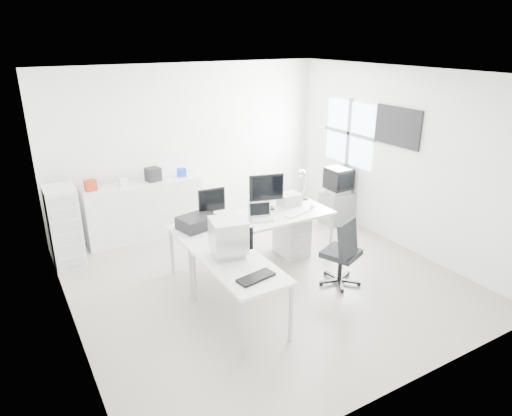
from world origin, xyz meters
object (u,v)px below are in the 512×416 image
main_desk (255,242)px  side_desk (239,292)px  inkjet_printer (197,222)px  lcd_monitor_small (212,204)px  filing_cabinet (65,227)px  drawer_pedestal (292,236)px  crt_monitor (228,237)px  laser_printer (289,199)px  tv_cabinet (337,207)px  laptop (261,213)px  office_chair (341,250)px  sideboard (144,210)px  lcd_monitor_large (266,192)px  crt_tv (339,181)px

main_desk → side_desk: size_ratio=1.71×
inkjet_printer → lcd_monitor_small: size_ratio=0.98×
main_desk → filing_cabinet: bearing=148.8°
drawer_pedestal → crt_monitor: bearing=-149.9°
laser_printer → tv_cabinet: size_ratio=0.56×
side_desk → crt_monitor: (0.00, 0.25, 0.61)m
laptop → office_chair: size_ratio=0.32×
main_desk → sideboard: 2.13m
main_desk → side_desk: (-0.85, -1.10, 0.00)m
sideboard → lcd_monitor_small: bearing=-71.6°
main_desk → side_desk: bearing=-127.7°
lcd_monitor_small → main_desk: bearing=-20.3°
office_chair → sideboard: size_ratio=0.53×
laptop → sideboard: bearing=138.2°
side_desk → main_desk: bearing=52.3°
lcd_monitor_large → crt_tv: size_ratio=1.10×
main_desk → crt_monitor: crt_monitor is taller
laptop → crt_tv: (2.07, 0.78, -0.06)m
filing_cabinet → lcd_monitor_small: bearing=-33.1°
inkjet_printer → crt_monitor: 0.96m
drawer_pedestal → sideboard: 2.52m
crt_monitor → tv_cabinet: crt_monitor is taller
lcd_monitor_large → crt_tv: (1.77, 0.43, -0.23)m
drawer_pedestal → sideboard: sideboard is taller
laser_printer → drawer_pedestal: bearing=-105.0°
tv_cabinet → filing_cabinet: 4.57m
main_desk → drawer_pedestal: bearing=4.1°
filing_cabinet → crt_tv: bearing=-9.6°
lcd_monitor_small → lcd_monitor_large: lcd_monitor_large is taller
sideboard → lcd_monitor_large: bearing=-48.0°
inkjet_printer → lcd_monitor_small: bearing=14.0°
side_desk → laptop: (0.90, 1.00, 0.48)m
sideboard → laptop: bearing=-59.8°
laptop → sideboard: sideboard is taller
side_desk → lcd_monitor_small: 1.52m
main_desk → inkjet_printer: size_ratio=5.01×
inkjet_printer → laptop: 0.92m
lcd_monitor_small → laser_printer: size_ratio=1.53×
main_desk → filing_cabinet: size_ratio=1.99×
inkjet_printer → filing_cabinet: filing_cabinet is taller
main_desk → tv_cabinet: main_desk is taller
crt_monitor → filing_cabinet: 2.78m
office_chair → side_desk: bearing=159.1°
main_desk → lcd_monitor_large: size_ratio=4.38×
main_desk → drawer_pedestal: 0.71m
side_desk → laptop: 1.43m
lcd_monitor_small → filing_cabinet: 2.22m
crt_monitor → side_desk: bearing=-78.2°
laser_printer → sideboard: (-1.83, 1.61, -0.36)m
main_desk → lcd_monitor_small: size_ratio=4.92×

